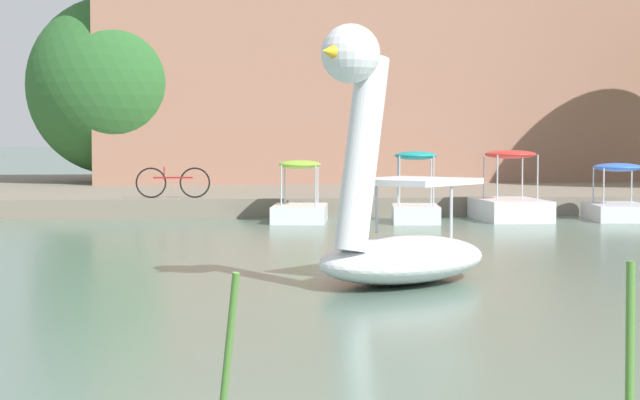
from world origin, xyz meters
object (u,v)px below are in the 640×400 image
Objects in this scene: swan_boat at (393,223)px; pedal_boat_blue at (618,202)px; pedal_boat_lime at (300,203)px; pedal_boat_red at (510,200)px; pedal_boat_teal at (415,202)px; tree_willow_overhanging at (115,86)px; bicycle_parked at (173,182)px.

swan_boat is 12.81m from pedal_boat_blue.
pedal_boat_lime is 4.96m from pedal_boat_red.
pedal_boat_blue is at bearing -4.73° from pedal_boat_red.
pedal_boat_red reaches higher than pedal_boat_teal.
pedal_boat_teal reaches higher than pedal_boat_lime.
tree_willow_overhanging reaches higher than bicycle_parked.
tree_willow_overhanging is at bearing 136.99° from pedal_boat_blue.
swan_boat is 1.73× the size of pedal_boat_teal.
swan_boat is 1.40× the size of pedal_boat_blue.
tree_willow_overhanging is at bearing 131.00° from pedal_boat_red.
pedal_boat_red is (2.35, 0.42, -0.00)m from pedal_boat_teal.
pedal_boat_blue is at bearing -1.88° from pedal_boat_lime.
pedal_boat_lime is 0.91× the size of pedal_boat_blue.
tree_willow_overhanging is 10.18m from bicycle_parked.
tree_willow_overhanging is at bearing 113.63° from pedal_boat_lime.
swan_boat is at bearing -103.03° from pedal_boat_teal.
pedal_boat_blue is at bearing 2.42° from pedal_boat_teal.
pedal_boat_lime is 1.20× the size of bicycle_parked.
pedal_boat_blue is (7.29, 10.53, -0.39)m from swan_boat.
pedal_boat_lime is 7.52m from pedal_boat_blue.
pedal_boat_teal is at bearing -177.58° from pedal_boat_blue.
tree_willow_overhanging reaches higher than swan_boat.
pedal_boat_red is 1.32× the size of bicycle_parked.
pedal_boat_blue reaches higher than bicycle_parked.
tree_willow_overhanging reaches higher than pedal_boat_blue.
pedal_boat_red is 15.51m from tree_willow_overhanging.
pedal_boat_lime is at bearing 170.17° from pedal_boat_teal.
pedal_boat_teal is 14.46m from tree_willow_overhanging.
bicycle_parked is (-5.56, 2.31, 0.37)m from pedal_boat_teal.
pedal_boat_red is 1.00× the size of pedal_boat_blue.
swan_boat is at bearing -88.79° from pedal_boat_lime.
pedal_boat_lime is 3.50m from bicycle_parked.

